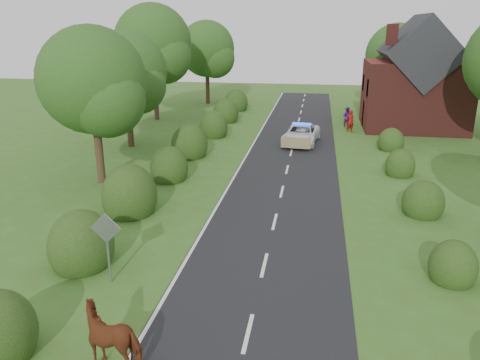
% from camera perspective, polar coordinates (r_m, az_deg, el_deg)
% --- Properties ---
extents(ground, '(120.00, 120.00, 0.00)m').
position_cam_1_polar(ground, '(13.89, 0.98, -18.22)').
color(ground, '#3F5A21').
extents(road, '(6.00, 70.00, 0.02)m').
position_cam_1_polar(road, '(27.37, 5.62, 0.66)').
color(road, black).
rests_on(road, ground).
extents(road_markings, '(4.96, 70.00, 0.01)m').
position_cam_1_polar(road_markings, '(25.55, 1.71, -0.52)').
color(road_markings, white).
rests_on(road_markings, road).
extents(hedgerow_left, '(2.75, 50.41, 3.00)m').
position_cam_1_polar(hedgerow_left, '(25.29, -9.76, 0.74)').
color(hedgerow_left, black).
rests_on(hedgerow_left, ground).
extents(hedgerow_right, '(2.10, 45.78, 2.10)m').
position_cam_1_polar(hedgerow_right, '(24.08, 20.85, -1.63)').
color(hedgerow_right, black).
rests_on(hedgerow_right, ground).
extents(tree_left_a, '(5.74, 5.60, 8.38)m').
position_cam_1_polar(tree_left_a, '(25.73, -17.17, 10.98)').
color(tree_left_a, '#332316').
rests_on(tree_left_a, ground).
extents(tree_left_b, '(5.74, 5.60, 8.07)m').
position_cam_1_polar(tree_left_b, '(33.62, -13.42, 12.32)').
color(tree_left_b, '#332316').
rests_on(tree_left_b, ground).
extents(tree_left_c, '(6.97, 6.80, 10.22)m').
position_cam_1_polar(tree_left_c, '(43.34, -10.25, 15.73)').
color(tree_left_c, '#332316').
rests_on(tree_left_c, ground).
extents(tree_left_d, '(6.15, 6.00, 8.89)m').
position_cam_1_polar(tree_left_d, '(52.32, -3.81, 15.39)').
color(tree_left_d, '#332316').
rests_on(tree_left_d, ground).
extents(tree_right_c, '(6.15, 6.00, 8.58)m').
position_cam_1_polar(tree_right_c, '(49.58, 18.87, 13.98)').
color(tree_right_c, '#332316').
rests_on(tree_right_c, ground).
extents(road_sign, '(1.06, 0.08, 2.53)m').
position_cam_1_polar(road_sign, '(16.05, -15.95, -6.79)').
color(road_sign, gray).
rests_on(road_sign, ground).
extents(house, '(8.00, 7.40, 9.17)m').
position_cam_1_polar(house, '(42.03, 20.57, 11.05)').
color(house, maroon).
rests_on(house, ground).
extents(cow, '(2.01, 1.11, 1.40)m').
position_cam_1_polar(cow, '(12.95, -15.02, -18.17)').
color(cow, '#591E10').
rests_on(cow, ground).
extents(police_van, '(2.83, 5.22, 1.52)m').
position_cam_1_polar(police_van, '(34.74, 7.48, 5.55)').
color(police_van, white).
rests_on(police_van, ground).
extents(pedestrian_red, '(0.76, 0.63, 1.80)m').
position_cam_1_polar(pedestrian_red, '(39.29, 13.27, 7.02)').
color(pedestrian_red, maroon).
rests_on(pedestrian_red, ground).
extents(pedestrian_purple, '(1.03, 0.97, 1.68)m').
position_cam_1_polar(pedestrian_purple, '(41.32, 12.89, 7.50)').
color(pedestrian_purple, '#4D1F6E').
rests_on(pedestrian_purple, ground).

